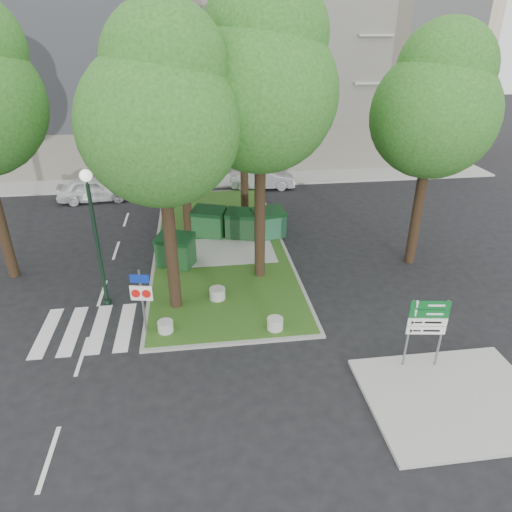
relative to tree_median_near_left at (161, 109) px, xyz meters
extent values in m
plane|color=black|center=(1.41, -2.56, -7.32)|extent=(120.00, 120.00, 0.00)
cube|color=#2A4C15|center=(1.91, 5.44, -7.26)|extent=(6.00, 16.00, 0.12)
cube|color=gray|center=(1.91, 5.44, -7.27)|extent=(6.30, 16.30, 0.10)
cube|color=#999993|center=(7.91, -6.06, -7.26)|extent=(5.00, 4.00, 0.12)
cube|color=#999993|center=(1.41, 15.94, -7.26)|extent=(42.00, 3.00, 0.12)
cube|color=silver|center=(-2.34, -1.06, -7.31)|extent=(5.00, 3.00, 0.01)
cube|color=tan|center=(1.41, 23.44, 0.68)|extent=(41.00, 12.00, 16.00)
cylinder|color=black|center=(-0.09, -0.06, -4.24)|extent=(0.44, 0.44, 6.16)
sphere|color=#225115|center=(-0.09, -0.06, -0.50)|extent=(5.20, 5.20, 5.20)
sphere|color=#225115|center=(0.21, 0.14, 1.26)|extent=(3.90, 3.90, 3.90)
cylinder|color=black|center=(3.41, 1.94, -3.96)|extent=(0.44, 0.44, 6.72)
sphere|color=#225115|center=(3.41, 1.94, 0.12)|extent=(5.60, 5.60, 5.60)
sphere|color=#225115|center=(3.71, 2.14, 2.04)|extent=(4.20, 4.20, 4.20)
cylinder|color=black|center=(0.41, 6.44, -4.38)|extent=(0.44, 0.44, 5.88)
sphere|color=#225115|center=(0.41, 6.44, -0.81)|extent=(4.80, 4.80, 4.80)
sphere|color=#225115|center=(0.71, 6.64, 0.87)|extent=(3.60, 3.60, 3.60)
cylinder|color=black|center=(3.61, 9.44, -3.82)|extent=(0.44, 0.44, 7.00)
sphere|color=#225115|center=(3.61, 9.44, 0.43)|extent=(5.80, 5.80, 5.80)
sphere|color=#225115|center=(3.91, 9.64, 2.43)|extent=(4.35, 4.35, 4.35)
cylinder|color=black|center=(10.41, 2.44, -4.38)|extent=(0.44, 0.44, 5.88)
sphere|color=#225115|center=(10.41, 2.44, -0.81)|extent=(5.00, 5.00, 5.00)
sphere|color=#225115|center=(10.71, 2.64, 0.87)|extent=(3.75, 3.75, 3.75)
cube|color=black|center=(-0.14, 3.34, -6.60)|extent=(1.80, 1.54, 1.20)
cube|color=black|center=(-0.14, 3.34, -5.90)|extent=(1.88, 1.63, 0.35)
cube|color=#13431A|center=(1.46, 6.42, -6.59)|extent=(1.80, 1.52, 1.20)
cube|color=black|center=(1.46, 6.42, -5.89)|extent=(1.88, 1.61, 0.35)
cube|color=black|center=(3.06, 6.01, -6.62)|extent=(1.70, 1.38, 1.16)
cube|color=black|center=(3.06, 6.01, -5.94)|extent=(1.77, 1.46, 0.34)
cube|color=#164A2D|center=(4.41, 5.89, -6.59)|extent=(1.73, 1.37, 1.21)
cube|color=black|center=(4.41, 5.89, -5.89)|extent=(1.80, 1.45, 0.35)
cylinder|color=#A3A29E|center=(-0.41, -1.70, -7.00)|extent=(0.54, 0.54, 0.39)
cylinder|color=#ABABA6|center=(3.39, -2.06, -6.99)|extent=(0.57, 0.57, 0.41)
cylinder|color=#9C9C97|center=(1.51, 0.22, -6.98)|extent=(0.61, 0.61, 0.44)
cylinder|color=#C08416|center=(4.43, 6.30, -6.88)|extent=(0.36, 0.36, 0.63)
cylinder|color=black|center=(-2.75, 0.61, -4.91)|extent=(0.14, 0.14, 4.82)
cylinder|color=black|center=(-2.75, 0.61, -7.22)|extent=(0.29, 0.29, 0.19)
sphere|color=white|center=(-2.75, 0.61, -2.20)|extent=(0.42, 0.42, 0.42)
cylinder|color=slate|center=(-1.09, -1.58, -6.06)|extent=(0.09, 0.09, 2.51)
cube|color=navy|center=(-1.09, -1.58, -5.11)|extent=(0.65, 0.16, 0.30)
cube|color=white|center=(-1.09, -1.58, -5.66)|extent=(0.75, 0.18, 0.55)
cylinder|color=red|center=(-1.27, -1.58, -5.66)|extent=(0.30, 0.09, 0.30)
cylinder|color=red|center=(-0.91, -1.58, -5.66)|extent=(0.30, 0.09, 0.30)
cylinder|color=slate|center=(7.05, -4.49, -6.02)|extent=(0.08, 0.08, 2.35)
cylinder|color=slate|center=(8.03, -4.63, -6.02)|extent=(0.08, 0.08, 2.35)
cube|color=#0A521D|center=(7.54, -4.56, -4.98)|extent=(1.17, 0.21, 0.27)
cube|color=#0A521D|center=(7.54, -4.56, -5.28)|extent=(1.17, 0.21, 0.27)
cube|color=white|center=(7.54, -4.56, -5.58)|extent=(1.17, 0.21, 0.27)
cube|color=white|center=(7.54, -4.56, -5.87)|extent=(1.17, 0.21, 0.27)
imported|color=silver|center=(-5.32, 12.94, -6.57)|extent=(4.49, 2.11, 1.49)
imported|color=#A1A3A9|center=(5.28, 13.98, -6.61)|extent=(4.35, 1.72, 1.41)
camera|label=1|loc=(0.96, -15.07, 2.24)|focal=32.00mm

